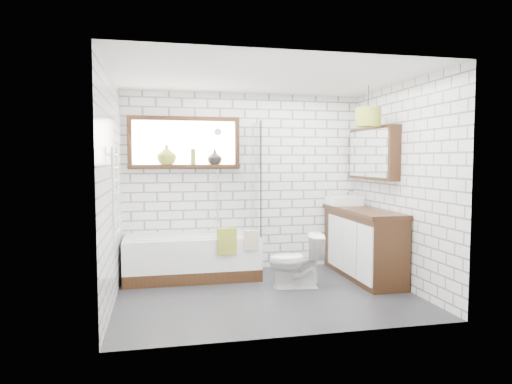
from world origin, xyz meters
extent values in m
cube|color=black|center=(0.00, 0.00, -0.01)|extent=(3.40, 2.60, 0.01)
cube|color=white|center=(0.00, 0.00, 2.50)|extent=(3.40, 2.60, 0.01)
cube|color=white|center=(0.00, 1.30, 1.25)|extent=(3.40, 0.01, 2.50)
cube|color=white|center=(0.00, -1.30, 1.25)|extent=(3.40, 0.01, 2.50)
cube|color=white|center=(-1.70, 0.00, 1.25)|extent=(0.01, 2.60, 2.50)
cube|color=white|center=(1.70, 0.00, 1.25)|extent=(0.01, 2.60, 2.50)
cube|color=black|center=(-0.85, 1.26, 1.80)|extent=(1.52, 0.16, 0.68)
cube|color=white|center=(-1.66, 0.00, 1.20)|extent=(0.06, 0.52, 1.00)
cube|color=black|center=(1.62, 0.60, 1.65)|extent=(0.16, 1.20, 0.70)
cylinder|color=silver|center=(-0.40, 1.26, 1.35)|extent=(0.02, 0.02, 1.30)
cube|color=white|center=(-0.79, 0.91, 0.28)|extent=(1.75, 0.77, 0.56)
cube|color=white|center=(0.07, 0.91, 1.31)|extent=(0.02, 0.72, 1.50)
cube|color=olive|center=(-0.38, 0.53, 0.54)|extent=(0.25, 0.07, 0.34)
cube|color=tan|center=(-0.06, 0.53, 0.54)|extent=(0.19, 0.05, 0.24)
cube|color=black|center=(1.44, 0.49, 0.46)|extent=(0.52, 1.61, 0.92)
cube|color=white|center=(1.38, 0.99, 0.98)|extent=(0.43, 0.38, 0.13)
cylinder|color=silver|center=(1.54, 0.99, 1.05)|extent=(0.04, 0.04, 0.16)
imported|color=white|center=(0.42, 0.19, 0.33)|extent=(0.46, 0.70, 0.67)
imported|color=olive|center=(-1.09, 1.23, 1.62)|extent=(0.33, 0.33, 0.27)
imported|color=black|center=(-0.44, 1.23, 1.58)|extent=(0.26, 0.26, 0.21)
cylinder|color=olive|center=(-0.74, 1.23, 1.59)|extent=(0.09, 0.09, 0.21)
cylinder|color=olive|center=(1.38, 0.25, 2.10)|extent=(0.32, 0.32, 0.23)
camera|label=1|loc=(-1.21, -5.09, 1.56)|focal=32.00mm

